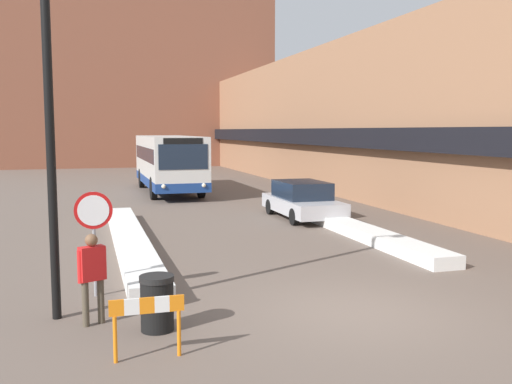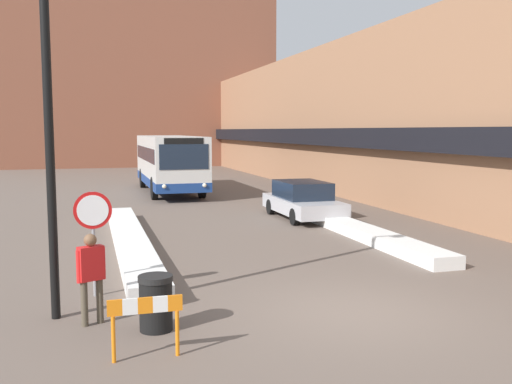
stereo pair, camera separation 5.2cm
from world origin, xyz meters
name	(u,v)px [view 2 (the right image)]	position (x,y,z in m)	size (l,w,h in m)	color
ground_plane	(355,312)	(0.00, 0.00, 0.00)	(160.00, 160.00, 0.00)	#66564C
building_row_right	(330,121)	(9.97, 24.00, 3.97)	(5.50, 60.00, 7.97)	#996B4C
building_backdrop_far	(136,81)	(0.00, 47.83, 8.21)	(26.00, 8.00, 16.41)	brown
snow_bank_left	(130,240)	(-3.60, 7.42, 0.18)	(0.90, 11.83, 0.37)	silver
snow_bank_right	(346,226)	(3.60, 7.99, 0.17)	(0.90, 11.57, 0.35)	silver
city_bus	(169,162)	(-0.45, 21.83, 1.70)	(2.65, 10.17, 3.08)	silver
parked_car_front	(303,200)	(3.20, 11.05, 0.72)	(1.92, 4.53, 1.43)	#B7B7BC
stop_sign	(93,221)	(-4.65, 2.47, 1.56)	(0.76, 0.08, 2.16)	gray
street_lamp	(63,80)	(-5.08, 1.24, 4.27)	(1.46, 0.36, 6.96)	black
pedestrian	(91,270)	(-4.71, 0.70, 0.97)	(0.49, 0.35, 1.61)	brown
trash_bin	(156,303)	(-3.68, 0.10, 0.48)	(0.59, 0.59, 0.95)	black
construction_barricade	(145,315)	(-3.96, -1.10, 0.67)	(1.10, 0.06, 0.94)	orange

